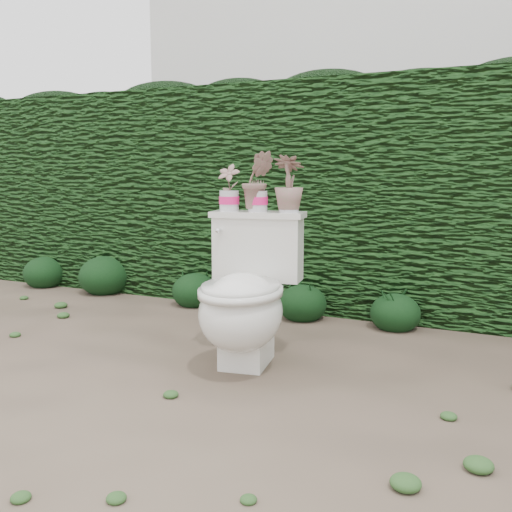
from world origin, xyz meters
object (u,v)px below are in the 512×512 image
at_px(potted_plant_left, 229,189).
at_px(potted_plant_center, 258,183).
at_px(potted_plant_right, 289,185).
at_px(toilet, 246,298).

height_order(potted_plant_left, potted_plant_center, potted_plant_center).
height_order(potted_plant_center, potted_plant_right, potted_plant_center).
bearing_deg(potted_plant_right, potted_plant_center, 7.28).
bearing_deg(potted_plant_left, toilet, -45.66).
bearing_deg(potted_plant_right, potted_plant_left, 7.28).
bearing_deg(potted_plant_left, potted_plant_right, 10.21).
bearing_deg(toilet, potted_plant_center, 90.51).
xyz_separation_m(toilet, potted_plant_right, (0.13, 0.26, 0.56)).
height_order(potted_plant_left, potted_plant_right, potted_plant_right).
distance_m(toilet, potted_plant_right, 0.63).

